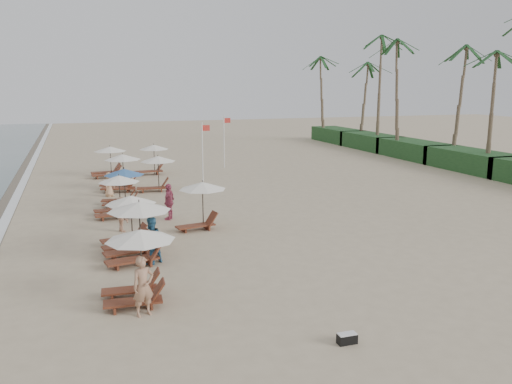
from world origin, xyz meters
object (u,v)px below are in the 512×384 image
object	(u,v)px
inland_station_0	(200,199)
beachgoer_far_b	(109,185)
beachgoer_mid_b	(122,214)
duffel_bag	(347,338)
lounger_station_0	(135,265)
lounger_station_2	(127,222)
lounger_station_1	(134,231)
lounger_station_5	(119,174)
lounger_station_4	(121,187)
lounger_station_6	(107,162)
beachgoer_near	(143,286)
lounger_station_3	(115,197)
inland_station_1	(156,169)
beachgoer_far_a	(169,202)
flag_pole_near	(203,149)
beachgoer_mid_a	(151,241)
inland_station_2	(151,157)

from	to	relation	value
inland_station_0	beachgoer_far_b	world-z (taller)	inland_station_0
beachgoer_mid_b	duffel_bag	size ratio (longest dim) A/B	3.13
beachgoer_far_b	lounger_station_0	bearing A→B (deg)	-136.87
beachgoer_far_b	lounger_station_2	bearing A→B (deg)	-135.85
lounger_station_0	lounger_station_2	bearing A→B (deg)	87.06
lounger_station_1	lounger_station_5	size ratio (longest dim) A/B	0.99
lounger_station_4	lounger_station_6	size ratio (longest dim) A/B	0.94
beachgoer_near	lounger_station_2	bearing A→B (deg)	71.60
lounger_station_3	beachgoer_mid_b	bearing A→B (deg)	-88.88
beachgoer_near	beachgoer_mid_b	world-z (taller)	beachgoer_near
beachgoer_far_b	duffel_bag	distance (m)	21.82
lounger_station_1	lounger_station_4	distance (m)	9.94
lounger_station_5	duffel_bag	size ratio (longest dim) A/B	5.30
lounger_station_1	inland_station_1	world-z (taller)	lounger_station_1
lounger_station_1	lounger_station_3	world-z (taller)	lounger_station_1
lounger_station_1	inland_station_1	size ratio (longest dim) A/B	1.02
lounger_station_3	beachgoer_far_a	bearing A→B (deg)	-30.96
lounger_station_3	flag_pole_near	bearing A→B (deg)	51.65
inland_station_0	beachgoer_far_b	bearing A→B (deg)	111.54
lounger_station_2	flag_pole_near	size ratio (longest dim) A/B	0.59
lounger_station_2	lounger_station_4	world-z (taller)	lounger_station_2
lounger_station_3	lounger_station_6	world-z (taller)	lounger_station_6
inland_station_1	beachgoer_mid_a	xyz separation A→B (m)	(-2.29, -14.08, -0.49)
beachgoer_mid_a	lounger_station_6	bearing A→B (deg)	-120.13
lounger_station_0	duffel_bag	size ratio (longest dim) A/B	4.65
beachgoer_near	flag_pole_near	distance (m)	22.08
inland_station_2	inland_station_0	bearing A→B (deg)	-90.14
inland_station_2	beachgoer_far_b	bearing A→B (deg)	-115.86
duffel_bag	beachgoer_far_a	bearing A→B (deg)	98.35
lounger_station_3	beachgoer_mid_b	distance (m)	3.01
beachgoer_near	beachgoer_mid_a	distance (m)	4.66
lounger_station_1	duffel_bag	size ratio (longest dim) A/B	5.25
lounger_station_3	lounger_station_2	bearing A→B (deg)	-89.78
lounger_station_3	lounger_station_4	distance (m)	2.44
beachgoer_mid_a	beachgoer_mid_b	bearing A→B (deg)	-113.76
lounger_station_4	beachgoer_far_a	size ratio (longest dim) A/B	1.36
inland_station_1	inland_station_2	world-z (taller)	same
duffel_bag	lounger_station_6	bearing A→B (deg)	98.47
lounger_station_0	beachgoer_near	size ratio (longest dim) A/B	1.33
lounger_station_6	beachgoer_mid_b	size ratio (longest dim) A/B	1.66
lounger_station_6	beachgoer_near	distance (m)	25.09
beachgoer_far_a	beachgoer_near	bearing A→B (deg)	17.68
beachgoer_far_b	inland_station_2	bearing A→B (deg)	18.34
inland_station_2	beachgoer_mid_b	world-z (taller)	inland_station_2
lounger_station_2	inland_station_1	world-z (taller)	inland_station_1
lounger_station_3	lounger_station_6	bearing A→B (deg)	88.21
beachgoer_near	duffel_bag	world-z (taller)	beachgoer_near
lounger_station_5	beachgoer_far_a	distance (m)	8.64
lounger_station_2	inland_station_1	xyz separation A→B (m)	(2.96, 11.69, 0.29)
beachgoer_mid_b	beachgoer_far_a	bearing A→B (deg)	-75.74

